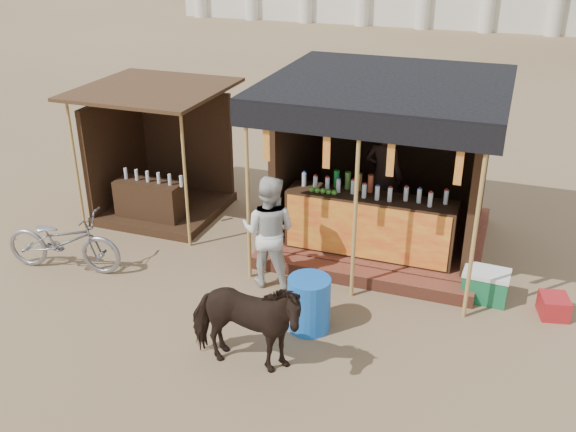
# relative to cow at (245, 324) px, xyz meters

# --- Properties ---
(ground) EXTENTS (120.00, 120.00, 0.00)m
(ground) POSITION_rel_cow_xyz_m (-0.21, 0.48, -0.63)
(ground) COLOR #846B4C
(ground) RESTS_ON ground
(main_stall) EXTENTS (3.60, 3.61, 2.78)m
(main_stall) POSITION_rel_cow_xyz_m (0.79, 3.84, 0.40)
(main_stall) COLOR brown
(main_stall) RESTS_ON ground
(secondary_stall) EXTENTS (2.40, 2.40, 2.38)m
(secondary_stall) POSITION_rel_cow_xyz_m (-3.37, 3.72, 0.22)
(secondary_stall) COLOR #321C12
(secondary_stall) RESTS_ON ground
(cow) EXTENTS (1.54, 0.76, 1.27)m
(cow) POSITION_rel_cow_xyz_m (0.00, 0.00, 0.00)
(cow) COLOR black
(cow) RESTS_ON ground
(motorbike) EXTENTS (1.94, 0.92, 0.98)m
(motorbike) POSITION_rel_cow_xyz_m (-3.60, 1.28, -0.14)
(motorbike) COLOR gray
(motorbike) RESTS_ON ground
(bystander) EXTENTS (0.86, 0.69, 1.72)m
(bystander) POSITION_rel_cow_xyz_m (-0.46, 1.97, 0.22)
(bystander) COLOR silver
(bystander) RESTS_ON ground
(blue_barrel) EXTENTS (0.62, 0.62, 0.75)m
(blue_barrel) POSITION_rel_cow_xyz_m (0.46, 1.06, -0.26)
(blue_barrel) COLOR blue
(blue_barrel) RESTS_ON ground
(red_crate) EXTENTS (0.45, 0.49, 0.30)m
(red_crate) POSITION_rel_cow_xyz_m (3.55, 2.48, -0.49)
(red_crate) COLOR #A31B1D
(red_crate) RESTS_ON ground
(cooler) EXTENTS (0.66, 0.47, 0.46)m
(cooler) POSITION_rel_cow_xyz_m (2.62, 2.59, -0.40)
(cooler) COLOR #16653A
(cooler) RESTS_ON ground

